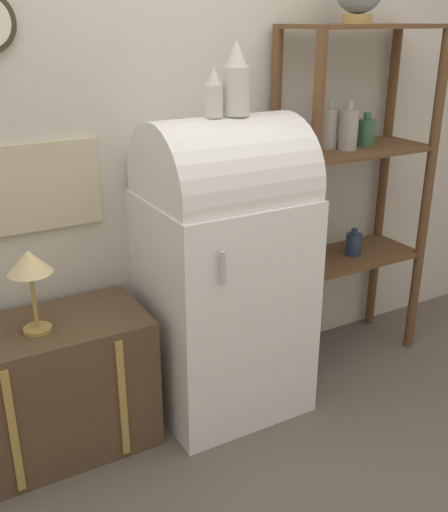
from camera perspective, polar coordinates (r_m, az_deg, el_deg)
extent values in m
plane|color=#60564C|center=(2.82, 2.62, -15.95)|extent=(12.00, 12.00, 0.00)
cube|color=beige|center=(2.76, -3.37, 13.91)|extent=(7.00, 0.05, 2.70)
cube|color=#C6B793|center=(2.55, -17.51, 6.22)|extent=(0.53, 0.02, 0.36)
cube|color=white|center=(2.74, -0.03, -4.54)|extent=(0.66, 0.59, 1.02)
cylinder|color=white|center=(2.54, -0.03, 6.94)|extent=(0.65, 0.56, 0.56)
cylinder|color=#B7B7BC|center=(2.27, -0.14, -1.17)|extent=(0.02, 0.02, 0.14)
cube|color=brown|center=(2.64, -15.75, -11.94)|extent=(0.78, 0.42, 0.59)
cube|color=#AD8942|center=(2.44, -19.42, -15.60)|extent=(0.03, 0.01, 0.53)
cube|color=#AD8942|center=(2.51, -9.63, -13.31)|extent=(0.03, 0.01, 0.53)
cylinder|color=brown|center=(2.77, 8.34, 3.11)|extent=(0.05, 0.05, 1.70)
cylinder|color=brown|center=(3.26, 18.72, 4.99)|extent=(0.05, 0.05, 1.70)
cylinder|color=brown|center=(3.02, 4.66, 4.82)|extent=(0.05, 0.05, 1.70)
cylinder|color=brown|center=(3.47, 14.86, 6.40)|extent=(0.05, 0.05, 1.70)
cube|color=brown|center=(3.21, 11.55, -0.07)|extent=(0.76, 0.35, 0.02)
cube|color=brown|center=(3.05, 12.35, 9.87)|extent=(0.76, 0.35, 0.02)
cube|color=brown|center=(2.99, 13.27, 20.54)|extent=(0.76, 0.35, 0.02)
cylinder|color=#23334C|center=(3.20, 12.22, 1.10)|extent=(0.08, 0.08, 0.12)
cylinder|color=#23334C|center=(3.18, 12.33, 2.32)|extent=(0.03, 0.03, 0.03)
cylinder|color=#9E998E|center=(2.97, 11.77, 11.66)|extent=(0.09, 0.09, 0.19)
cylinder|color=#9E998E|center=(2.96, 11.94, 13.89)|extent=(0.04, 0.04, 0.05)
cylinder|color=#9E998E|center=(2.99, 10.10, 11.83)|extent=(0.08, 0.08, 0.19)
cylinder|color=#9E998E|center=(2.97, 10.25, 14.03)|extent=(0.03, 0.03, 0.05)
cylinder|color=#335B3D|center=(3.10, 13.37, 11.37)|extent=(0.09, 0.09, 0.13)
cylinder|color=#335B3D|center=(3.09, 13.50, 12.84)|extent=(0.04, 0.04, 0.03)
cylinder|color=#AD8942|center=(2.94, 12.58, 21.17)|extent=(0.13, 0.13, 0.04)
cylinder|color=beige|center=(2.44, -0.97, 14.53)|extent=(0.07, 0.07, 0.13)
cone|color=beige|center=(2.43, -0.98, 16.80)|extent=(0.06, 0.06, 0.07)
cylinder|color=beige|center=(2.48, 1.17, 15.40)|extent=(0.11, 0.11, 0.19)
cone|color=beige|center=(2.47, 1.20, 18.75)|extent=(0.09, 0.09, 0.10)
cylinder|color=#AD8942|center=(2.45, -17.32, -6.66)|extent=(0.11, 0.11, 0.02)
cylinder|color=#AD8942|center=(2.40, -17.65, -4.06)|extent=(0.02, 0.02, 0.23)
cone|color=#DBC184|center=(2.34, -18.09, -0.51)|extent=(0.17, 0.17, 0.09)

